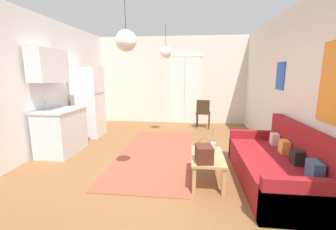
% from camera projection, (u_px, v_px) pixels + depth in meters
% --- Properties ---
extents(ground_plane, '(5.35, 8.04, 0.10)m').
position_uv_depth(ground_plane, '(152.00, 172.00, 3.82)').
color(ground_plane, brown).
extents(wall_back, '(4.95, 0.13, 2.79)m').
position_uv_depth(wall_back, '(172.00, 81.00, 7.23)').
color(wall_back, silver).
rests_on(wall_back, ground_plane).
extents(wall_right, '(0.12, 7.64, 2.79)m').
position_uv_depth(wall_right, '(310.00, 89.00, 3.28)').
color(wall_right, silver).
rests_on(wall_right, ground_plane).
extents(wall_left, '(0.12, 7.64, 2.79)m').
position_uv_depth(wall_left, '(13.00, 87.00, 3.82)').
color(wall_left, white).
rests_on(wall_left, ground_plane).
extents(area_rug, '(1.44, 3.30, 0.01)m').
position_uv_depth(area_rug, '(156.00, 153.00, 4.58)').
color(area_rug, '#9E4733').
rests_on(area_rug, ground_plane).
extents(couch, '(0.92, 2.06, 0.89)m').
position_uv_depth(couch, '(279.00, 166.00, 3.26)').
color(couch, maroon).
rests_on(couch, ground_plane).
extents(coffee_table, '(0.48, 0.85, 0.42)m').
position_uv_depth(coffee_table, '(207.00, 159.00, 3.33)').
color(coffee_table, tan).
rests_on(coffee_table, ground_plane).
extents(bamboo_vase, '(0.10, 0.10, 0.39)m').
position_uv_depth(bamboo_vase, '(213.00, 148.00, 3.40)').
color(bamboo_vase, beige).
rests_on(bamboo_vase, coffee_table).
extents(handbag, '(0.26, 0.32, 0.35)m').
position_uv_depth(handbag, '(204.00, 154.00, 3.05)').
color(handbag, '#512319').
rests_on(handbag, coffee_table).
extents(refrigerator, '(0.66, 0.65, 1.79)m').
position_uv_depth(refrigerator, '(89.00, 102.00, 5.70)').
color(refrigerator, white).
rests_on(refrigerator, ground_plane).
extents(kitchen_counter, '(0.65, 1.03, 2.10)m').
position_uv_depth(kitchen_counter, '(59.00, 116.00, 4.49)').
color(kitchen_counter, silver).
rests_on(kitchen_counter, ground_plane).
extents(accent_chair, '(0.47, 0.45, 0.86)m').
position_uv_depth(accent_chair, '(203.00, 112.00, 6.58)').
color(accent_chair, '#382619').
rests_on(accent_chair, ground_plane).
extents(pendant_lamp_near, '(0.28, 0.28, 0.88)m').
position_uv_depth(pendant_lamp_near, '(126.00, 41.00, 2.86)').
color(pendant_lamp_near, black).
extents(pendant_lamp_far, '(0.28, 0.28, 0.79)m').
position_uv_depth(pendant_lamp_far, '(166.00, 52.00, 5.33)').
color(pendant_lamp_far, black).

